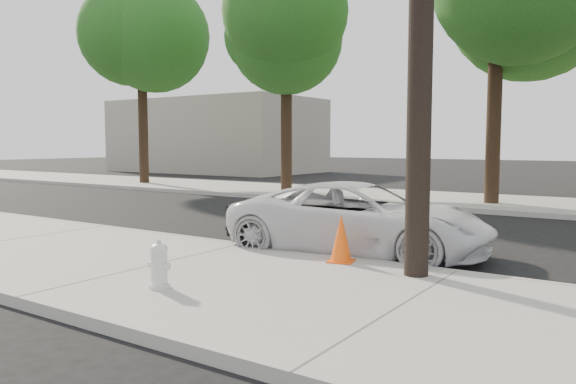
% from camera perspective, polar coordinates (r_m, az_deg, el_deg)
% --- Properties ---
extents(ground, '(120.00, 120.00, 0.00)m').
position_cam_1_polar(ground, '(12.22, 1.57, -4.48)').
color(ground, black).
rests_on(ground, ground).
extents(near_sidewalk, '(90.00, 4.40, 0.15)m').
position_cam_1_polar(near_sidewalk, '(8.94, -13.49, -7.65)').
color(near_sidewalk, gray).
rests_on(near_sidewalk, ground).
extents(far_sidewalk, '(90.00, 5.00, 0.15)m').
position_cam_1_polar(far_sidewalk, '(19.86, 14.83, -0.77)').
color(far_sidewalk, gray).
rests_on(far_sidewalk, ground).
extents(curb_near, '(90.00, 0.12, 0.16)m').
position_cam_1_polar(curb_near, '(10.52, -4.60, -5.63)').
color(curb_near, '#9E9B93').
rests_on(curb_near, ground).
extents(building_far, '(14.00, 8.00, 5.00)m').
position_cam_1_polar(building_far, '(40.14, -7.32, 5.66)').
color(building_far, gray).
rests_on(building_far, ground).
extents(tree_a, '(4.65, 4.50, 9.00)m').
position_cam_1_polar(tree_a, '(27.49, -14.63, 14.30)').
color(tree_a, black).
rests_on(tree_a, far_sidewalk).
extents(tree_b, '(4.34, 4.20, 8.45)m').
position_cam_1_polar(tree_b, '(22.37, 0.04, 15.66)').
color(tree_b, black).
rests_on(tree_b, far_sidewalk).
extents(police_cruiser, '(4.93, 2.70, 1.31)m').
position_cam_1_polar(police_cruiser, '(10.21, 7.30, -2.69)').
color(police_cruiser, silver).
rests_on(police_cruiser, ground).
extents(fire_hydrant, '(0.31, 0.28, 0.58)m').
position_cam_1_polar(fire_hydrant, '(7.46, -12.96, -7.36)').
color(fire_hydrant, silver).
rests_on(fire_hydrant, near_sidewalk).
extents(traffic_cone, '(0.47, 0.47, 0.76)m').
position_cam_1_polar(traffic_cone, '(8.87, 5.42, -4.75)').
color(traffic_cone, '#FE550D').
rests_on(traffic_cone, near_sidewalk).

